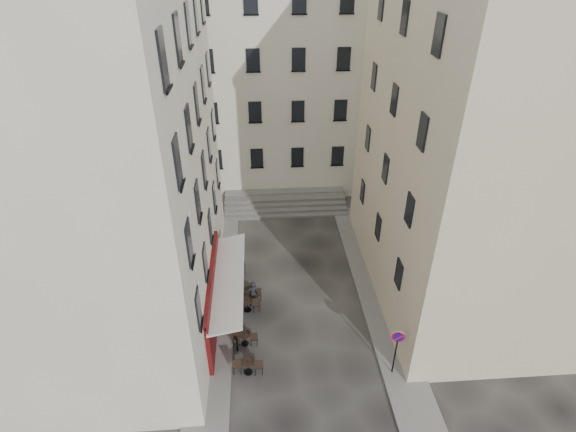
{
  "coord_description": "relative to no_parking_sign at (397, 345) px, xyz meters",
  "views": [
    {
      "loc": [
        -1.84,
        -16.41,
        17.37
      ],
      "look_at": [
        -0.4,
        4.0,
        4.61
      ],
      "focal_mm": 28.0,
      "sensor_mm": 36.0,
      "label": 1
    }
  ],
  "objects": [
    {
      "name": "ground",
      "position": [
        -3.98,
        2.87,
        -1.93
      ],
      "size": [
        90.0,
        90.0,
        0.0
      ],
      "primitive_type": "plane",
      "color": "black",
      "rests_on": "ground"
    },
    {
      "name": "sidewalk_left",
      "position": [
        -8.48,
        6.87,
        -1.87
      ],
      "size": [
        2.0,
        22.0,
        0.12
      ],
      "primitive_type": "cube",
      "color": "slate",
      "rests_on": "ground"
    },
    {
      "name": "sidewalk_right",
      "position": [
        0.52,
        5.87,
        -1.87
      ],
      "size": [
        2.0,
        18.0,
        0.12
      ],
      "primitive_type": "cube",
      "color": "slate",
      "rests_on": "ground"
    },
    {
      "name": "building_left",
      "position": [
        -14.48,
        5.87,
        8.37
      ],
      "size": [
        12.2,
        16.2,
        20.6
      ],
      "color": "beige",
      "rests_on": "ground"
    },
    {
      "name": "building_right",
      "position": [
        6.52,
        6.37,
        7.38
      ],
      "size": [
        12.2,
        14.2,
        18.6
      ],
      "color": "beige",
      "rests_on": "ground"
    },
    {
      "name": "building_back",
      "position": [
        -4.98,
        21.87,
        7.38
      ],
      "size": [
        18.2,
        10.2,
        18.6
      ],
      "color": "beige",
      "rests_on": "ground"
    },
    {
      "name": "cafe_storefront",
      "position": [
        -8.3,
        3.87,
        -0.06
      ],
      "size": [
        1.74,
        7.3,
        3.5
      ],
      "color": "#460A0A",
      "rests_on": "ground"
    },
    {
      "name": "stone_steps",
      "position": [
        -3.98,
        15.45,
        -1.53
      ],
      "size": [
        9.0,
        3.15,
        0.8
      ],
      "color": "#5A5856",
      "rests_on": "ground"
    },
    {
      "name": "bollard_near",
      "position": [
        -7.23,
        1.87,
        -1.41
      ],
      "size": [
        0.12,
        0.12,
        0.98
      ],
      "color": "black",
      "rests_on": "ground"
    },
    {
      "name": "bollard_mid",
      "position": [
        -7.23,
        5.37,
        -1.41
      ],
      "size": [
        0.12,
        0.12,
        0.98
      ],
      "color": "black",
      "rests_on": "ground"
    },
    {
      "name": "bollard_far",
      "position": [
        -7.23,
        8.87,
        -1.41
      ],
      "size": [
        0.12,
        0.12,
        0.98
      ],
      "color": "black",
      "rests_on": "ground"
    },
    {
      "name": "no_parking_sign",
      "position": [
        0.0,
        0.0,
        0.0
      ],
      "size": [
        0.61,
        0.19,
        2.73
      ],
      "rotation": [
        0.0,
        0.0,
        -0.23
      ],
      "color": "black",
      "rests_on": "ground"
    },
    {
      "name": "bistro_table_a",
      "position": [
        -6.69,
        0.53,
        -1.43
      ],
      "size": [
        1.41,
        0.66,
        0.99
      ],
      "color": "black",
      "rests_on": "ground"
    },
    {
      "name": "bistro_table_b",
      "position": [
        -6.86,
        2.29,
        -1.47
      ],
      "size": [
        1.28,
        0.6,
        0.9
      ],
      "color": "black",
      "rests_on": "ground"
    },
    {
      "name": "bistro_table_c",
      "position": [
        -6.75,
        4.67,
        -1.42
      ],
      "size": [
        1.42,
        0.66,
        1.0
      ],
      "color": "black",
      "rests_on": "ground"
    },
    {
      "name": "bistro_table_d",
      "position": [
        -6.64,
        5.5,
        -1.45
      ],
      "size": [
        1.36,
        0.64,
        0.95
      ],
      "color": "black",
      "rests_on": "ground"
    },
    {
      "name": "bistro_table_e",
      "position": [
        -7.58,
        8.0,
        -1.44
      ],
      "size": [
        1.37,
        0.64,
        0.96
      ],
      "color": "black",
      "rests_on": "ground"
    },
    {
      "name": "pedestrian",
      "position": [
        -6.43,
        5.07,
        -1.11
      ],
      "size": [
        0.67,
        0.52,
        1.65
      ],
      "primitive_type": "imported",
      "rotation": [
        0.0,
        0.0,
        3.36
      ],
      "color": "black",
      "rests_on": "ground"
    }
  ]
}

